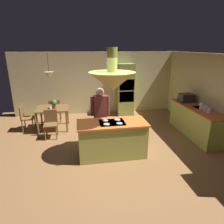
# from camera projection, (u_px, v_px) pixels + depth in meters

# --- Properties ---
(ground) EXTENTS (8.16, 8.16, 0.00)m
(ground) POSITION_uv_depth(u_px,v_px,m) (111.00, 151.00, 5.42)
(ground) COLOR olive
(wall_back) EXTENTS (6.80, 0.10, 2.55)m
(wall_back) POSITION_uv_depth(u_px,v_px,m) (97.00, 83.00, 8.24)
(wall_back) COLOR beige
(wall_back) RESTS_ON ground
(wall_right) EXTENTS (0.10, 7.20, 2.55)m
(wall_right) POSITION_uv_depth(u_px,v_px,m) (215.00, 98.00, 5.91)
(wall_right) COLOR beige
(wall_right) RESTS_ON ground
(kitchen_island) EXTENTS (1.76, 0.78, 0.95)m
(kitchen_island) POSITION_uv_depth(u_px,v_px,m) (112.00, 139.00, 5.08)
(kitchen_island) COLOR #A0A84C
(kitchen_island) RESTS_ON ground
(counter_run_right) EXTENTS (0.73, 2.31, 0.93)m
(counter_run_right) POSITION_uv_depth(u_px,v_px,m) (195.00, 121.00, 6.29)
(counter_run_right) COLOR #A0A84C
(counter_run_right) RESTS_ON ground
(oven_tower) EXTENTS (0.66, 0.62, 2.10)m
(oven_tower) POSITION_uv_depth(u_px,v_px,m) (125.00, 90.00, 8.11)
(oven_tower) COLOR #A0A84C
(oven_tower) RESTS_ON ground
(dining_table) EXTENTS (1.06, 0.89, 0.76)m
(dining_table) POSITION_uv_depth(u_px,v_px,m) (53.00, 111.00, 6.72)
(dining_table) COLOR brown
(dining_table) RESTS_ON ground
(person_at_island) EXTENTS (0.53, 0.22, 1.68)m
(person_at_island) POSITION_uv_depth(u_px,v_px,m) (100.00, 113.00, 5.51)
(person_at_island) COLOR tan
(person_at_island) RESTS_ON ground
(range_hood) EXTENTS (1.10, 1.10, 1.00)m
(range_hood) POSITION_uv_depth(u_px,v_px,m) (112.00, 81.00, 4.61)
(range_hood) COLOR #A0A84C
(pendant_light_over_table) EXTENTS (0.32, 0.32, 0.82)m
(pendant_light_over_table) POSITION_uv_depth(u_px,v_px,m) (49.00, 75.00, 6.34)
(pendant_light_over_table) COLOR beige
(chair_facing_island) EXTENTS (0.40, 0.40, 0.87)m
(chair_facing_island) POSITION_uv_depth(u_px,v_px,m) (51.00, 122.00, 6.14)
(chair_facing_island) COLOR brown
(chair_facing_island) RESTS_ON ground
(chair_by_back_wall) EXTENTS (0.40, 0.40, 0.87)m
(chair_by_back_wall) POSITION_uv_depth(u_px,v_px,m) (55.00, 109.00, 7.39)
(chair_by_back_wall) COLOR brown
(chair_by_back_wall) RESTS_ON ground
(chair_at_corner) EXTENTS (0.40, 0.40, 0.87)m
(chair_at_corner) POSITION_uv_depth(u_px,v_px,m) (25.00, 116.00, 6.62)
(chair_at_corner) COLOR brown
(chair_at_corner) RESTS_ON ground
(potted_plant_on_table) EXTENTS (0.20, 0.20, 0.30)m
(potted_plant_on_table) POSITION_uv_depth(u_px,v_px,m) (54.00, 104.00, 6.57)
(potted_plant_on_table) COLOR #99382D
(potted_plant_on_table) RESTS_ON dining_table
(cup_on_table) EXTENTS (0.07, 0.07, 0.09)m
(cup_on_table) POSITION_uv_depth(u_px,v_px,m) (50.00, 109.00, 6.46)
(cup_on_table) COLOR white
(cup_on_table) RESTS_ON dining_table
(canister_flour) EXTENTS (0.11, 0.11, 0.16)m
(canister_flour) POSITION_uv_depth(u_px,v_px,m) (209.00, 111.00, 5.59)
(canister_flour) COLOR silver
(canister_flour) RESTS_ON counter_run_right
(canister_sugar) EXTENTS (0.10, 0.10, 0.18)m
(canister_sugar) POSITION_uv_depth(u_px,v_px,m) (205.00, 108.00, 5.75)
(canister_sugar) COLOR silver
(canister_sugar) RESTS_ON counter_run_right
(canister_tea) EXTENTS (0.13, 0.13, 0.21)m
(canister_tea) POSITION_uv_depth(u_px,v_px,m) (202.00, 106.00, 5.92)
(canister_tea) COLOR silver
(canister_tea) RESTS_ON counter_run_right
(microwave_on_counter) EXTENTS (0.46, 0.36, 0.28)m
(microwave_on_counter) POSITION_uv_depth(u_px,v_px,m) (186.00, 98.00, 6.73)
(microwave_on_counter) COLOR #232326
(microwave_on_counter) RESTS_ON counter_run_right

